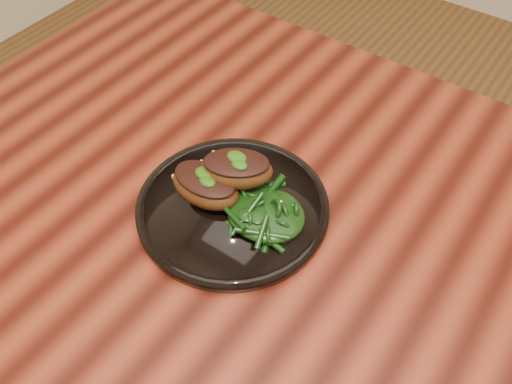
# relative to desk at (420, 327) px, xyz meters

# --- Properties ---
(desk) EXTENTS (1.60, 0.80, 0.75)m
(desk) POSITION_rel_desk_xyz_m (0.00, 0.00, 0.00)
(desk) COLOR black
(desk) RESTS_ON ground
(plate) EXTENTS (0.26, 0.26, 0.02)m
(plate) POSITION_rel_desk_xyz_m (-0.28, -0.04, 0.09)
(plate) COLOR black
(plate) RESTS_ON desk
(lamb_chop_front) EXTENTS (0.11, 0.07, 0.05)m
(lamb_chop_front) POSITION_rel_desk_xyz_m (-0.31, -0.05, 0.12)
(lamb_chop_front) COLOR #46250D
(lamb_chop_front) RESTS_ON plate
(lamb_chop_back) EXTENTS (0.11, 0.10, 0.04)m
(lamb_chop_back) POSITION_rel_desk_xyz_m (-0.29, -0.01, 0.14)
(lamb_chop_back) COLOR #46250D
(lamb_chop_back) RESTS_ON plate
(herb_smear) EXTENTS (0.07, 0.05, 0.00)m
(herb_smear) POSITION_rel_desk_xyz_m (-0.31, 0.02, 0.10)
(herb_smear) COLOR #133F06
(herb_smear) RESTS_ON plate
(greens_heap) EXTENTS (0.11, 0.10, 0.04)m
(greens_heap) POSITION_rel_desk_xyz_m (-0.23, -0.03, 0.12)
(greens_heap) COLOR black
(greens_heap) RESTS_ON plate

